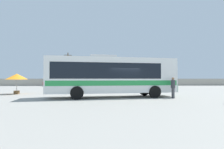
# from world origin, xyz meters

# --- Properties ---
(ground_plane) EXTENTS (300.00, 300.00, 0.00)m
(ground_plane) POSITION_xyz_m (0.00, 10.00, 0.00)
(ground_plane) COLOR gray
(perimeter_wall) EXTENTS (80.00, 0.30, 1.65)m
(perimeter_wall) POSITION_xyz_m (0.00, 26.96, 0.83)
(perimeter_wall) COLOR #9E998C
(perimeter_wall) RESTS_ON ground_plane
(coach_bus_white_green) EXTENTS (11.42, 4.08, 3.66)m
(coach_bus_white_green) POSITION_xyz_m (-1.16, 0.22, 1.95)
(coach_bus_white_green) COLOR white
(coach_bus_white_green) RESTS_ON ground_plane
(attendant_by_bus_door) EXTENTS (0.42, 0.42, 1.75)m
(attendant_by_bus_door) POSITION_xyz_m (3.98, -0.89, 0.99)
(attendant_by_bus_door) COLOR #4C4C51
(attendant_by_bus_door) RESTS_ON ground_plane
(vendor_umbrella_near_gate_orange) EXTENTS (2.25, 2.25, 2.17)m
(vendor_umbrella_near_gate_orange) POSITION_xyz_m (-11.06, 4.11, 1.82)
(vendor_umbrella_near_gate_orange) COLOR gray
(vendor_umbrella_near_gate_orange) RESTS_ON ground_plane
(parked_car_leftmost_red) EXTENTS (4.14, 2.20, 1.55)m
(parked_car_leftmost_red) POSITION_xyz_m (-12.25, 23.10, 0.81)
(parked_car_leftmost_red) COLOR red
(parked_car_leftmost_red) RESTS_ON ground_plane
(parked_car_second_grey) EXTENTS (4.70, 2.29, 1.43)m
(parked_car_second_grey) POSITION_xyz_m (-5.86, 22.48, 0.77)
(parked_car_second_grey) COLOR slate
(parked_car_second_grey) RESTS_ON ground_plane
(parked_car_third_black) EXTENTS (4.21, 2.13, 1.50)m
(parked_car_third_black) POSITION_xyz_m (0.89, 22.78, 0.79)
(parked_car_third_black) COLOR black
(parked_car_third_black) RESTS_ON ground_plane
(parked_car_rightmost_grey) EXTENTS (4.58, 2.19, 1.46)m
(parked_car_rightmost_grey) POSITION_xyz_m (7.37, 22.78, 0.78)
(parked_car_rightmost_grey) COLOR slate
(parked_car_rightmost_grey) RESTS_ON ground_plane
(utility_pole_near) EXTENTS (1.79, 0.45, 8.05)m
(utility_pole_near) POSITION_xyz_m (-10.54, 29.43, 4.21)
(utility_pole_near) COLOR #4C3823
(utility_pole_near) RESTS_ON ground_plane
(roadside_tree_left) EXTENTS (5.43, 5.43, 7.61)m
(roadside_tree_left) POSITION_xyz_m (-11.11, 31.60, 5.29)
(roadside_tree_left) COLOR brown
(roadside_tree_left) RESTS_ON ground_plane
(roadside_tree_midleft) EXTENTS (4.19, 4.19, 6.28)m
(roadside_tree_midleft) POSITION_xyz_m (-0.33, 30.35, 4.48)
(roadside_tree_midleft) COLOR brown
(roadside_tree_midleft) RESTS_ON ground_plane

